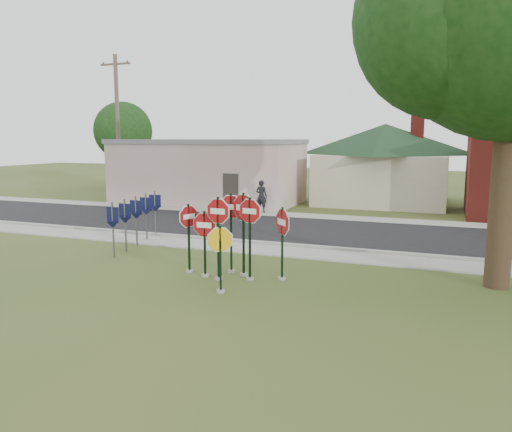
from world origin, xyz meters
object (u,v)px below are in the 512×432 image
at_px(stop_sign_left, 205,236).
at_px(utility_pole_near, 118,127).
at_px(stop_sign_center, 218,226).
at_px(stop_sign_yellow, 220,252).
at_px(pedestrian, 261,196).

relative_size(stop_sign_left, utility_pole_near, 0.23).
relative_size(stop_sign_center, stop_sign_yellow, 1.33).
bearing_deg(stop_sign_yellow, utility_pole_near, 133.58).
relative_size(stop_sign_center, pedestrian, 1.43).
height_order(utility_pole_near, pedestrian, utility_pole_near).
bearing_deg(stop_sign_center, utility_pole_near, 134.61).
bearing_deg(stop_sign_center, pedestrian, 105.19).
height_order(stop_sign_yellow, utility_pole_near, utility_pole_near).
relative_size(stop_sign_center, stop_sign_left, 1.22).
bearing_deg(pedestrian, stop_sign_left, 105.52).
bearing_deg(utility_pole_near, stop_sign_left, -46.20).
distance_m(utility_pole_near, pedestrian, 10.90).
bearing_deg(stop_sign_left, utility_pole_near, 133.80).
distance_m(stop_sign_yellow, stop_sign_left, 1.74).
height_order(stop_sign_yellow, stop_sign_left, stop_sign_left).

